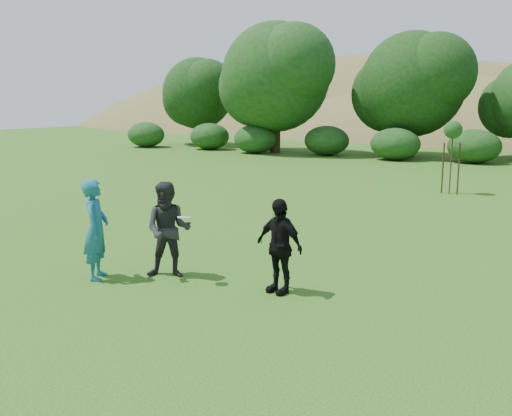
{
  "coord_description": "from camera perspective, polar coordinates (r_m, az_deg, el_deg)",
  "views": [
    {
      "loc": [
        6.86,
        -8.29,
        3.58
      ],
      "look_at": [
        0.0,
        3.0,
        1.1
      ],
      "focal_mm": 40.0,
      "sensor_mm": 36.0,
      "label": 1
    }
  ],
  "objects": [
    {
      "name": "ground",
      "position": [
        11.34,
        -7.97,
        -7.87
      ],
      "size": [
        120.0,
        120.0,
        0.0
      ],
      "primitive_type": "plane",
      "color": "#19470C",
      "rests_on": "ground"
    },
    {
      "name": "player_black",
      "position": [
        10.73,
        2.31,
        -3.81
      ],
      "size": [
        1.13,
        0.65,
        1.81
      ],
      "primitive_type": "imported",
      "rotation": [
        0.0,
        0.0,
        -0.21
      ],
      "color": "black",
      "rests_on": "ground"
    },
    {
      "name": "sapling",
      "position": [
        23.45,
        19.1,
        7.21
      ],
      "size": [
        0.7,
        0.7,
        2.85
      ],
      "color": "#3F2818",
      "rests_on": "ground"
    },
    {
      "name": "frisbee",
      "position": [
        11.25,
        -7.2,
        -0.95
      ],
      "size": [
        0.27,
        0.27,
        0.07
      ],
      "color": "white",
      "rests_on": "ground"
    },
    {
      "name": "player_grey",
      "position": [
        11.78,
        -8.75,
        -2.18
      ],
      "size": [
        1.2,
        1.12,
        1.98
      ],
      "primitive_type": "imported",
      "rotation": [
        0.0,
        0.0,
        0.49
      ],
      "color": "#252527",
      "rests_on": "ground"
    },
    {
      "name": "player_teal",
      "position": [
        11.97,
        -15.7,
        -2.07
      ],
      "size": [
        0.82,
        0.9,
        2.06
      ],
      "primitive_type": "imported",
      "rotation": [
        0.0,
        0.0,
        2.14
      ],
      "color": "#1C637F",
      "rests_on": "ground"
    }
  ]
}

